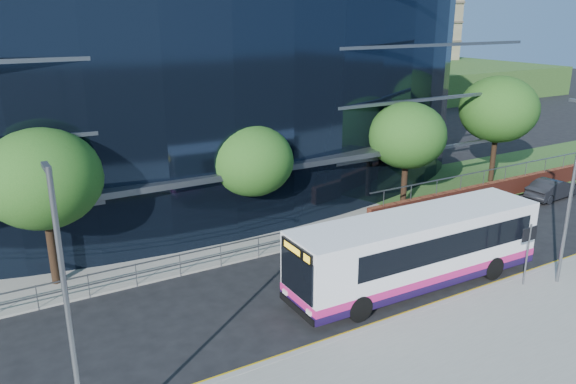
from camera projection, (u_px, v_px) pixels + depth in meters
ground at (420, 297)px, 23.63m from camera, size 200.00×200.00×0.00m
pavement_near at (521, 355)px, 19.50m from camera, size 80.00×8.00×0.15m
kerb at (437, 306)px, 22.78m from camera, size 80.00×0.25×0.16m
yellow_line_outer at (434, 305)px, 22.97m from camera, size 80.00×0.08×0.01m
yellow_line_inner at (431, 304)px, 23.09m from camera, size 80.00×0.08×0.01m
far_forecourt at (190, 238)px, 29.74m from camera, size 50.00×8.00×0.10m
grass_verge at (550, 164)px, 44.23m from camera, size 36.00×8.00×0.12m
glass_office at (158, 68)px, 36.37m from camera, size 44.00×23.10×16.00m
retaining_wall at (562, 175)px, 39.09m from camera, size 34.00×0.40×2.11m
guard_railings at (180, 260)px, 25.26m from camera, size 24.00×0.05×1.10m
apartment_block at (316, 15)px, 82.66m from camera, size 60.00×42.00×30.00m
street_sign at (529, 242)px, 23.84m from camera, size 0.85×0.09×2.80m
tree_far_a at (42, 179)px, 23.25m from camera, size 4.95×4.95×6.98m
tree_far_b at (252, 161)px, 28.69m from camera, size 4.29×4.29×6.05m
tree_far_c at (407, 136)px, 33.01m from camera, size 4.62×4.62×6.51m
tree_far_d at (499, 109)px, 37.98m from camera, size 5.28×5.28×7.44m
tree_dist_e at (338, 74)px, 66.67m from camera, size 4.62×4.62×6.51m
tree_dist_f at (426, 68)px, 76.14m from camera, size 4.29×4.29×6.05m
streetlight_west at (68, 312)px, 13.73m from camera, size 0.15×0.77×8.00m
streetlight_east at (571, 189)px, 23.39m from camera, size 0.15×0.77×8.00m
city_bus at (419, 249)px, 24.20m from camera, size 12.04×3.00×3.24m
parked_car at (552, 189)px, 35.95m from camera, size 4.13×1.73×1.33m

